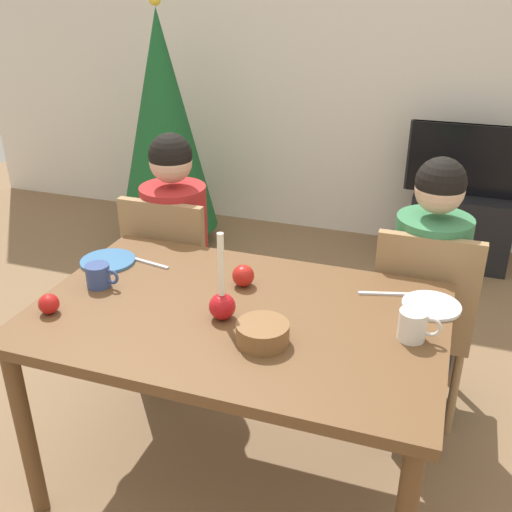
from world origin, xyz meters
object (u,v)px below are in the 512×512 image
object	(u,v)px
tv	(470,160)
mug_right	(413,325)
mug_left	(99,276)
apple_by_left_plate	(49,304)
candle_centerpiece	(222,301)
tv_stand	(459,228)
bowl_walnuts	(263,333)
chair_left	(175,273)
person_right_child	(425,298)
chair_right	(422,313)
apple_near_candle	(243,276)
christmas_tree	(163,124)
plate_left	(108,261)
person_left_child	(177,259)
dining_table	(237,332)
plate_right	(431,306)

from	to	relation	value
tv	mug_right	world-z (taller)	tv
mug_left	apple_by_left_plate	xyz separation A→B (m)	(-0.06, -0.22, -0.01)
candle_centerpiece	tv_stand	bearing A→B (deg)	72.08
tv	bowl_walnuts	bearing A→B (deg)	-103.54
chair_left	person_right_child	distance (m)	1.14
chair_right	apple_near_candle	world-z (taller)	chair_right
person_right_child	mug_left	xyz separation A→B (m)	(-1.14, -0.63, 0.22)
christmas_tree	bowl_walnuts	distance (m)	2.52
tv_stand	plate_left	distance (m)	2.56
person_left_child	candle_centerpiece	xyz separation A→B (m)	(0.52, -0.69, 0.25)
mug_left	mug_right	world-z (taller)	mug_right
plate_left	mug_left	distance (m)	0.20
person_left_child	apple_near_candle	xyz separation A→B (m)	(0.50, -0.46, 0.22)
person_left_child	mug_right	size ratio (longest dim) A/B	8.73
bowl_walnuts	plate_left	bearing A→B (deg)	156.24
person_left_child	mug_left	xyz separation A→B (m)	(0.00, -0.63, 0.22)
plate_left	person_right_child	bearing A→B (deg)	20.34
dining_table	chair_right	xyz separation A→B (m)	(0.59, 0.61, -0.15)
dining_table	person_left_child	size ratio (longest dim) A/B	1.19
candle_centerpiece	plate_right	size ratio (longest dim) A/B	1.54
dining_table	apple_by_left_plate	xyz separation A→B (m)	(-0.60, -0.21, 0.12)
person_left_child	person_right_child	world-z (taller)	same
christmas_tree	apple_by_left_plate	world-z (taller)	christmas_tree
dining_table	tv_stand	xyz separation A→B (m)	(0.73, 2.30, -0.43)
person_right_child	mug_left	world-z (taller)	person_right_child
tv	apple_near_candle	xyz separation A→B (m)	(-0.77, -2.12, 0.08)
chair_left	mug_right	distance (m)	1.30
christmas_tree	candle_centerpiece	bearing A→B (deg)	-58.38
christmas_tree	bowl_walnuts	xyz separation A→B (m)	(1.40, -2.09, -0.09)
mug_right	bowl_walnuts	size ratio (longest dim) A/B	0.80
mug_right	candle_centerpiece	bearing A→B (deg)	-172.69
christmas_tree	mug_left	distance (m)	2.07
chair_left	christmas_tree	world-z (taller)	christmas_tree
dining_table	tv	world-z (taller)	tv
plate_left	mug_right	xyz separation A→B (m)	(1.20, -0.17, 0.04)
chair_left	tv_stand	xyz separation A→B (m)	(1.28, 1.69, -0.27)
mug_left	bowl_walnuts	world-z (taller)	mug_left
bowl_walnuts	apple_near_candle	xyz separation A→B (m)	(-0.18, 0.33, 0.01)
tv	bowl_walnuts	world-z (taller)	tv
christmas_tree	chair_left	bearing A→B (deg)	-61.88
bowl_walnuts	dining_table	bearing A→B (deg)	133.83
dining_table	chair_left	bearing A→B (deg)	132.02
chair_left	plate_left	xyz separation A→B (m)	(-0.07, -0.42, 0.24)
person_left_child	dining_table	bearing A→B (deg)	-49.45
chair_right	tv_stand	distance (m)	1.72
dining_table	mug_right	size ratio (longest dim) A/B	10.43
dining_table	person_left_child	xyz separation A→B (m)	(-0.55, 0.64, -0.10)
chair_right	person_left_child	size ratio (longest dim) A/B	0.77
mug_right	person_left_child	bearing A→B (deg)	151.38
apple_near_candle	bowl_walnuts	bearing A→B (deg)	-60.76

